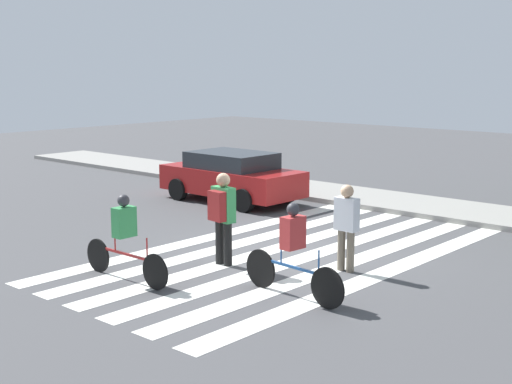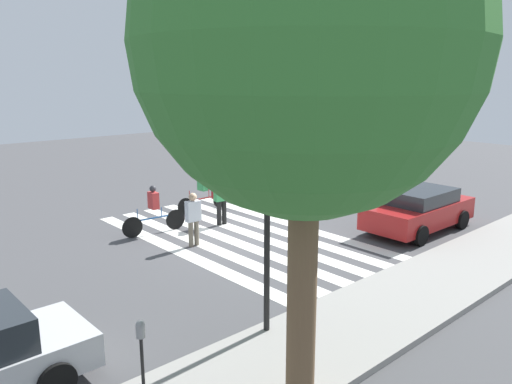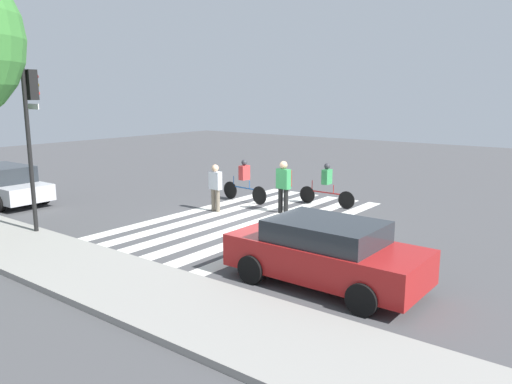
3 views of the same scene
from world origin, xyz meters
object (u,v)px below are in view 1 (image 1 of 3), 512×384
Objects in this scene: cyclist_far_lane at (293,248)px; car_parked_dark_suv at (232,176)px; pedestrian_child_with_backpack at (346,223)px; cyclist_mid_street at (125,234)px; pedestrian_adult_yellow_jacket at (222,212)px.

cyclist_far_lane is 0.52× the size of car_parked_dark_suv.
pedestrian_child_with_backpack reaches higher than cyclist_mid_street.
pedestrian_child_with_backpack is 7.57m from car_parked_dark_suv.
cyclist_far_lane reaches higher than car_parked_dark_suv.
cyclist_far_lane is 8.86m from car_parked_dark_suv.
pedestrian_adult_yellow_jacket is 0.82× the size of cyclist_far_lane.
car_parked_dark_suv is at bearing 145.16° from cyclist_far_lane.
pedestrian_adult_yellow_jacket is 2.38m from cyclist_far_lane.
car_parked_dark_suv is (-6.81, 5.67, -0.12)m from cyclist_far_lane.
pedestrian_adult_yellow_jacket is 1.09× the size of pedestrian_child_with_backpack.
pedestrian_adult_yellow_jacket is 2.01m from cyclist_mid_street.
pedestrian_child_with_backpack reaches higher than cyclist_far_lane.
car_parked_dark_suv is (-4.53, 5.02, -0.33)m from pedestrian_adult_yellow_jacket.
cyclist_mid_street is 7.96m from car_parked_dark_suv.
pedestrian_adult_yellow_jacket reaches higher than pedestrian_child_with_backpack.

